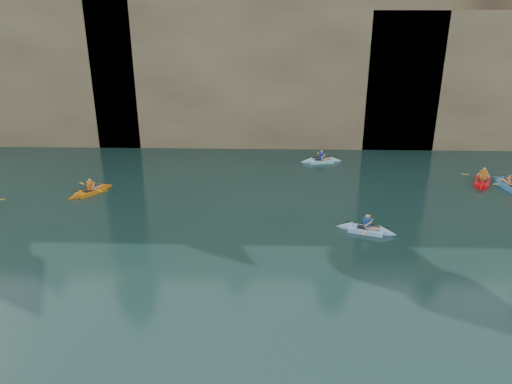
{
  "coord_description": "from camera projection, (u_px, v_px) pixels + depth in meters",
  "views": [
    {
      "loc": [
        2.35,
        -13.06,
        10.69
      ],
      "look_at": [
        1.82,
        5.81,
        3.0
      ],
      "focal_mm": 35.0,
      "sensor_mm": 36.0,
      "label": 1
    }
  ],
  "objects": [
    {
      "name": "kayaker_ltblue_near",
      "position": [
        366.0,
        229.0,
        23.61
      ],
      "size": [
        2.94,
        2.16,
        1.13
      ],
      "rotation": [
        0.0,
        0.0,
        -0.32
      ],
      "color": "#97C4FC",
      "rests_on": "ground"
    },
    {
      "name": "sea_cave_center",
      "position": [
        182.0,
        125.0,
        36.01
      ],
      "size": [
        3.5,
        1.0,
        3.2
      ],
      "primitive_type": "cube",
      "color": "black",
      "rests_on": "ground"
    },
    {
      "name": "kayaker_red_far",
      "position": [
        482.0,
        181.0,
        29.52
      ],
      "size": [
        2.24,
        3.36,
        1.24
      ],
      "rotation": [
        0.0,
        0.0,
        1.13
      ],
      "color": "red",
      "rests_on": "ground"
    },
    {
      "name": "kayaker_orange",
      "position": [
        91.0,
        191.0,
        28.09
      ],
      "size": [
        2.34,
        2.66,
        1.1
      ],
      "rotation": [
        0.0,
        0.0,
        0.89
      ],
      "color": "orange",
      "rests_on": "ground"
    },
    {
      "name": "cliff",
      "position": [
        242.0,
        50.0,
        41.7
      ],
      "size": [
        70.0,
        16.0,
        12.0
      ],
      "primitive_type": "cube",
      "color": "#CCB67D",
      "rests_on": "ground"
    },
    {
      "name": "kayaker_ltblue_mid",
      "position": [
        321.0,
        161.0,
        33.11
      ],
      "size": [
        2.85,
        2.11,
        1.06
      ],
      "rotation": [
        0.0,
        0.0,
        0.14
      ],
      "color": "#96DAFB",
      "rests_on": "ground"
    },
    {
      "name": "sea_cave_east",
      "position": [
        377.0,
        117.0,
        35.4
      ],
      "size": [
        5.0,
        1.0,
        4.5
      ],
      "primitive_type": "cube",
      "color": "black",
      "rests_on": "ground"
    },
    {
      "name": "cliff_slab_center",
      "position": [
        265.0,
        66.0,
        34.91
      ],
      "size": [
        24.0,
        2.4,
        11.4
      ],
      "primitive_type": "cube",
      "color": "#96825B",
      "rests_on": "ground"
    },
    {
      "name": "ground",
      "position": [
        195.0,
        344.0,
        16.19
      ],
      "size": [
        160.0,
        160.0,
        0.0
      ],
      "primitive_type": "plane",
      "color": "black",
      "rests_on": "ground"
    }
  ]
}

